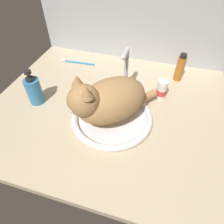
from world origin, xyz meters
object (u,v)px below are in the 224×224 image
(amber_bottle, at_px, (180,68))
(toothbrush, at_px, (77,62))
(pill_bottle, at_px, (162,90))
(cat, at_px, (107,101))
(soap_pump_bottle, at_px, (34,91))
(sink_basin, at_px, (112,117))
(faucet, at_px, (125,74))

(amber_bottle, xyz_separation_m, toothbrush, (-0.54, -0.00, -0.06))
(pill_bottle, relative_size, toothbrush, 0.45)
(amber_bottle, bearing_deg, cat, -124.25)
(pill_bottle, height_order, toothbrush, pill_bottle)
(pill_bottle, relative_size, soap_pump_bottle, 0.53)
(sink_basin, height_order, cat, cat)
(cat, height_order, pill_bottle, cat)
(cat, xyz_separation_m, pill_bottle, (0.18, 0.21, -0.07))
(sink_basin, distance_m, toothbrush, 0.46)
(pill_bottle, distance_m, soap_pump_bottle, 0.55)
(cat, relative_size, toothbrush, 1.74)
(pill_bottle, bearing_deg, toothbrush, 162.01)
(toothbrush, bearing_deg, faucet, -23.99)
(faucet, xyz_separation_m, pill_bottle, (0.17, -0.02, -0.04))
(cat, relative_size, pill_bottle, 3.87)
(faucet, bearing_deg, amber_bottle, 30.39)
(amber_bottle, bearing_deg, sink_basin, -123.85)
(sink_basin, xyz_separation_m, pill_bottle, (0.17, 0.19, 0.03))
(faucet, bearing_deg, soap_pump_bottle, -149.23)
(faucet, relative_size, soap_pump_bottle, 1.27)
(cat, height_order, amber_bottle, cat)
(sink_basin, relative_size, faucet, 1.60)
(sink_basin, relative_size, pill_bottle, 3.81)
(cat, distance_m, toothbrush, 0.48)
(faucet, relative_size, amber_bottle, 1.47)
(cat, distance_m, soap_pump_bottle, 0.33)
(sink_basin, xyz_separation_m, amber_bottle, (0.24, 0.35, 0.05))
(soap_pump_bottle, bearing_deg, sink_basin, -1.50)
(soap_pump_bottle, bearing_deg, cat, -4.42)
(cat, bearing_deg, amber_bottle, 55.75)
(amber_bottle, height_order, soap_pump_bottle, soap_pump_bottle)
(faucet, relative_size, pill_bottle, 2.37)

